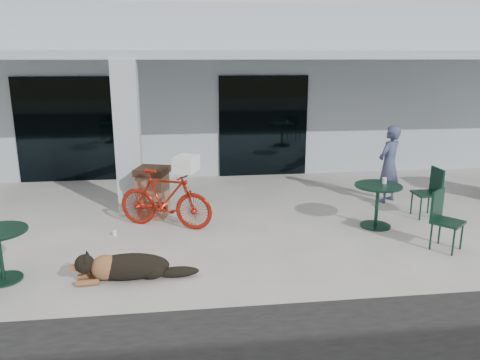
{
  "coord_description": "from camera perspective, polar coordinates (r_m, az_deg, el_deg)",
  "views": [
    {
      "loc": [
        -0.4,
        -7.44,
        3.17
      ],
      "look_at": [
        0.63,
        0.72,
        1.0
      ],
      "focal_mm": 35.0,
      "sensor_mm": 36.0,
      "label": 1
    }
  ],
  "objects": [
    {
      "name": "cafe_chair_far_a",
      "position": [
        8.59,
        24.03,
        -4.63
      ],
      "size": [
        0.67,
        0.68,
        1.01
      ],
      "primitive_type": null,
      "rotation": [
        0.0,
        0.0,
        0.68
      ],
      "color": "#113323",
      "rests_on": "ground"
    },
    {
      "name": "cup_on_table",
      "position": [
        9.32,
        17.2,
        -0.07
      ],
      "size": [
        0.09,
        0.09,
        0.11
      ],
      "primitive_type": "cylinder",
      "rotation": [
        0.0,
        0.0,
        -0.05
      ],
      "color": "white",
      "rests_on": "cafe_table_far"
    },
    {
      "name": "cafe_table_far",
      "position": [
        9.31,
        16.34,
        -3.05
      ],
      "size": [
        0.93,
        0.93,
        0.83
      ],
      "primitive_type": null,
      "rotation": [
        0.0,
        0.0,
        -0.05
      ],
      "color": "#113323",
      "rests_on": "ground"
    },
    {
      "name": "cafe_chair_far_b",
      "position": [
        10.18,
        21.72,
        -1.46
      ],
      "size": [
        0.5,
        0.46,
        1.02
      ],
      "primitive_type": null,
      "rotation": [
        0.0,
        0.0,
        -1.57
      ],
      "color": "#113323",
      "rests_on": "ground"
    },
    {
      "name": "bicycle",
      "position": [
        8.98,
        -9.11,
        -2.29
      ],
      "size": [
        1.93,
        1.21,
        1.13
      ],
      "primitive_type": "imported",
      "rotation": [
        0.0,
        0.0,
        1.18
      ],
      "color": "maroon",
      "rests_on": "ground"
    },
    {
      "name": "laundry_basket",
      "position": [
        8.63,
        -6.57,
        1.96
      ],
      "size": [
        0.52,
        0.59,
        0.29
      ],
      "primitive_type": "cube",
      "rotation": [
        0.0,
        0.0,
        1.18
      ],
      "color": "white",
      "rests_on": "bicycle"
    },
    {
      "name": "building",
      "position": [
        15.97,
        -5.85,
        11.4
      ],
      "size": [
        22.0,
        7.0,
        4.5
      ],
      "primitive_type": "cube",
      "color": "#9FABB4",
      "rests_on": "ground"
    },
    {
      "name": "overhang",
      "position": [
        11.05,
        -5.29,
        14.92
      ],
      "size": [
        22.0,
        2.8,
        0.18
      ],
      "primitive_type": "cube",
      "color": "#9FABB4",
      "rests_on": "column"
    },
    {
      "name": "cup_near_dog",
      "position": [
        8.92,
        -15.05,
        -6.26
      ],
      "size": [
        0.08,
        0.08,
        0.09
      ],
      "primitive_type": "cylinder",
      "rotation": [
        0.0,
        0.0,
        0.11
      ],
      "color": "white",
      "rests_on": "ground"
    },
    {
      "name": "trash_receptacle",
      "position": [
        9.63,
        -10.54,
        -1.48
      ],
      "size": [
        0.75,
        0.75,
        1.03
      ],
      "primitive_type": null,
      "rotation": [
        0.0,
        0.0,
        -0.29
      ],
      "color": "brown",
      "rests_on": "ground"
    },
    {
      "name": "dog",
      "position": [
        7.13,
        -13.36,
        -10.05
      ],
      "size": [
        1.39,
        0.57,
        0.45
      ],
      "primitive_type": null,
      "rotation": [
        0.0,
        0.0,
        0.09
      ],
      "color": "black",
      "rests_on": "ground"
    },
    {
      "name": "storefront_glass_left",
      "position": [
        12.86,
        -19.78,
        5.78
      ],
      "size": [
        2.8,
        0.06,
        2.7
      ],
      "primitive_type": "cube",
      "color": "black",
      "rests_on": "ground"
    },
    {
      "name": "storefront_glass_right",
      "position": [
        12.74,
        2.85,
        6.55
      ],
      "size": [
        2.4,
        0.06,
        2.7
      ],
      "primitive_type": "cube",
      "color": "black",
      "rests_on": "ground"
    },
    {
      "name": "column",
      "position": [
        9.93,
        -13.5,
        5.04
      ],
      "size": [
        0.5,
        0.5,
        3.12
      ],
      "primitive_type": "cube",
      "color": "#9FABB4",
      "rests_on": "ground"
    },
    {
      "name": "cafe_table_near",
      "position": [
        7.68,
        -27.18,
        -8.19
      ],
      "size": [
        0.96,
        0.96,
        0.78
      ],
      "primitive_type": null,
      "rotation": [
        0.0,
        0.0,
        0.17
      ],
      "color": "#113323",
      "rests_on": "ground"
    },
    {
      "name": "ground",
      "position": [
        8.1,
        -3.82,
        -8.31
      ],
      "size": [
        80.0,
        80.0,
        0.0
      ],
      "primitive_type": "plane",
      "color": "#BBB7B0",
      "rests_on": "ground"
    },
    {
      "name": "person",
      "position": [
        10.91,
        17.7,
        1.86
      ],
      "size": [
        0.75,
        0.7,
        1.73
      ],
      "primitive_type": "imported",
      "rotation": [
        0.0,
        0.0,
        3.75
      ],
      "color": "#38405F",
      "rests_on": "ground"
    }
  ]
}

